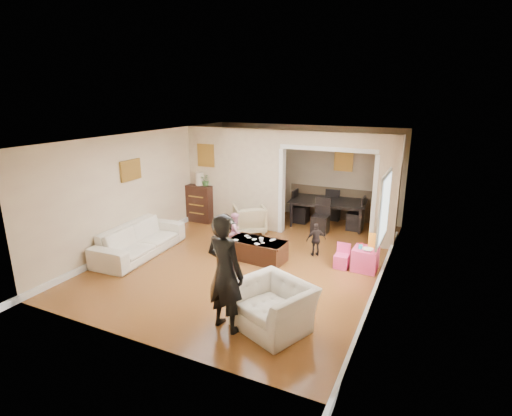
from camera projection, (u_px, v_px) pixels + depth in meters
The scene contains 27 objects.
floor at pixel (252, 256), 8.64m from camera, with size 7.00×7.00×0.00m, color brown.
partition_left at pixel (235, 178), 10.41m from camera, with size 2.75×0.18×2.60m, color beige.
partition_right at pixel (386, 193), 8.81m from camera, with size 0.55×0.18×2.60m, color beige.
partition_header at pixel (329, 139), 9.07m from camera, with size 2.22×0.18×0.35m, color beige.
window_pane at pixel (385, 208), 6.73m from camera, with size 0.03×0.95×1.10m, color white.
framed_art_partition at pixel (206, 155), 10.51m from camera, with size 0.45×0.03×0.55m, color brown.
framed_art_sofa_wall at pixel (131, 170), 8.74m from camera, with size 0.03×0.55×0.40m, color brown.
framed_art_alcove at pixel (344, 160), 10.69m from camera, with size 0.45×0.03×0.55m, color brown.
sofa at pixel (140, 240), 8.68m from camera, with size 2.27×0.89×0.66m, color silver.
armchair_back at pixel (249, 219), 10.07m from camera, with size 0.75×0.78×0.71m, color tan.
armchair_front at pixel (273, 306), 5.92m from camera, with size 1.09×0.95×0.71m, color silver.
dresser at pixel (201, 203), 10.92m from camera, with size 0.75×0.42×1.03m, color black.
table_lamp at pixel (200, 179), 10.72m from camera, with size 0.22×0.22×0.36m, color beige.
potted_plant at pixel (206, 180), 10.65m from camera, with size 0.30×0.26×0.33m, color #40682E.
coffee_table at pixel (258, 250), 8.40m from camera, with size 1.18×0.59×0.44m, color #351911.
coffee_cup at pixel (261, 240), 8.24m from camera, with size 0.10×0.10×0.09m, color silver.
play_table at pixel (365, 259), 7.91m from camera, with size 0.48×0.48×0.46m, color #FA418B.
cereal_box at pixel (374, 241), 7.84m from camera, with size 0.20×0.07×0.30m, color yellow.
cyan_cup at pixel (361, 247), 7.83m from camera, with size 0.08×0.08×0.08m, color #26A4BE.
toy_block at pixel (361, 244), 7.99m from camera, with size 0.08×0.06×0.05m, color red.
play_bowl at pixel (368, 250), 7.71m from camera, with size 0.21×0.21×0.05m, color white.
dining_table at pixel (327, 213), 10.56m from camera, with size 1.98×1.10×0.70m, color black.
adult_person at pixel (225, 273), 5.75m from camera, with size 0.66×0.44×1.82m, color black.
child_kneel_a at pixel (220, 237), 8.56m from camera, with size 0.42×0.27×0.85m, color silver.
child_kneel_b at pixel (236, 232), 8.89m from camera, with size 0.42×0.33×0.87m, color pink.
child_toddler at pixel (316, 240), 8.57m from camera, with size 0.44×0.18×0.75m, color black.
craft_papers at pixel (256, 240), 8.36m from camera, with size 0.83×0.51×0.00m.
Camera 1 is at (3.52, -7.19, 3.42)m, focal length 27.60 mm.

